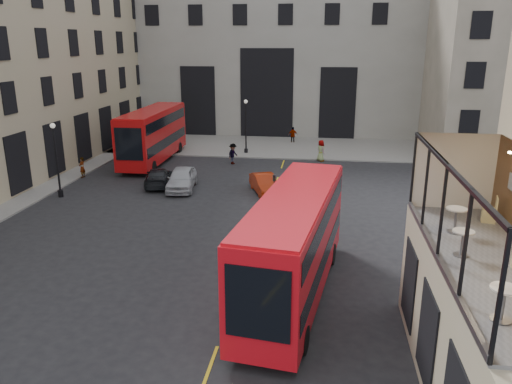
# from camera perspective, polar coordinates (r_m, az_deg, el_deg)

# --- Properties ---
(ground) EXTENTS (140.00, 140.00, 0.00)m
(ground) POSITION_cam_1_polar(r_m,az_deg,el_deg) (17.74, 1.24, -20.44)
(ground) COLOR black
(ground) RESTS_ON ground
(host_frontage) EXTENTS (3.00, 11.00, 4.50)m
(host_frontage) POSITION_cam_1_polar(r_m,az_deg,el_deg) (17.13, 24.21, -14.53)
(host_frontage) COLOR tan
(host_frontage) RESTS_ON ground
(cafe_floor) EXTENTS (3.00, 10.00, 0.10)m
(cafe_floor) POSITION_cam_1_polar(r_m,az_deg,el_deg) (16.11, 25.19, -7.47)
(cafe_floor) COLOR slate
(cafe_floor) RESTS_ON host_frontage
(gateway) EXTENTS (35.00, 10.60, 18.00)m
(gateway) POSITION_cam_1_polar(r_m,az_deg,el_deg) (62.37, 1.80, 15.62)
(gateway) COLOR #98968E
(gateway) RESTS_ON ground
(pavement_far) EXTENTS (40.00, 12.00, 0.12)m
(pavement_far) POSITION_cam_1_polar(r_m,az_deg,el_deg) (53.64, -0.48, 5.38)
(pavement_far) COLOR slate
(pavement_far) RESTS_ON ground
(traffic_light_near) EXTENTS (0.16, 0.20, 3.80)m
(traffic_light_near) POSITION_cam_1_polar(r_m,az_deg,el_deg) (27.44, 2.07, -0.80)
(traffic_light_near) COLOR black
(traffic_light_near) RESTS_ON ground
(traffic_light_far) EXTENTS (0.16, 0.20, 3.80)m
(traffic_light_far) POSITION_cam_1_polar(r_m,az_deg,el_deg) (45.93, -13.57, 5.96)
(traffic_light_far) COLOR black
(traffic_light_far) RESTS_ON ground
(street_lamp_a) EXTENTS (0.36, 0.36, 5.33)m
(street_lamp_a) POSITION_cam_1_polar(r_m,az_deg,el_deg) (37.94, -21.77, 2.93)
(street_lamp_a) COLOR black
(street_lamp_a) RESTS_ON ground
(street_lamp_b) EXTENTS (0.36, 0.36, 5.33)m
(street_lamp_b) POSITION_cam_1_polar(r_m,az_deg,el_deg) (49.33, -1.16, 7.12)
(street_lamp_b) COLOR black
(street_lamp_b) RESTS_ON ground
(bus_near) EXTENTS (4.22, 11.88, 4.64)m
(bus_near) POSITION_cam_1_polar(r_m,az_deg,el_deg) (21.40, 4.39, -5.54)
(bus_near) COLOR red
(bus_near) RESTS_ON ground
(bus_far) EXTENTS (2.88, 12.10, 4.82)m
(bus_far) POSITION_cam_1_polar(r_m,az_deg,el_deg) (46.87, -11.67, 6.65)
(bus_far) COLOR #AC0C0D
(bus_far) RESTS_ON ground
(car_a) EXTENTS (2.51, 5.01, 1.64)m
(car_a) POSITION_cam_1_polar(r_m,az_deg,el_deg) (37.96, -8.49, 1.52)
(car_a) COLOR #A7AAB0
(car_a) RESTS_ON ground
(car_b) EXTENTS (2.87, 4.43, 1.38)m
(car_b) POSITION_cam_1_polar(r_m,az_deg,el_deg) (36.68, 0.99, 0.95)
(car_b) COLOR #962209
(car_b) RESTS_ON ground
(car_c) EXTENTS (2.87, 4.92, 1.34)m
(car_c) POSITION_cam_1_polar(r_m,az_deg,el_deg) (39.33, -11.10, 1.70)
(car_c) COLOR black
(car_c) RESTS_ON ground
(bicycle) EXTENTS (2.01, 1.07, 1.01)m
(bicycle) POSITION_cam_1_polar(r_m,az_deg,el_deg) (30.26, 0.72, -2.92)
(bicycle) COLOR gray
(bicycle) RESTS_ON ground
(cyclist) EXTENTS (0.51, 0.71, 1.81)m
(cyclist) POSITION_cam_1_polar(r_m,az_deg,el_deg) (32.88, 2.65, -0.56)
(cyclist) COLOR yellow
(cyclist) RESTS_ON ground
(pedestrian_a) EXTENTS (1.03, 0.89, 1.82)m
(pedestrian_a) POSITION_cam_1_polar(r_m,az_deg,el_deg) (52.13, -14.19, 5.48)
(pedestrian_a) COLOR gray
(pedestrian_a) RESTS_ON ground
(pedestrian_b) EXTENTS (1.13, 1.39, 1.88)m
(pedestrian_b) POSITION_cam_1_polar(r_m,az_deg,el_deg) (45.38, -2.65, 4.38)
(pedestrian_b) COLOR gray
(pedestrian_b) RESTS_ON ground
(pedestrian_c) EXTENTS (1.09, 0.54, 1.80)m
(pedestrian_c) POSITION_cam_1_polar(r_m,az_deg,el_deg) (54.91, 4.25, 6.50)
(pedestrian_c) COLOR gray
(pedestrian_c) RESTS_ON ground
(pedestrian_d) EXTENTS (1.05, 1.15, 1.98)m
(pedestrian_d) POSITION_cam_1_polar(r_m,az_deg,el_deg) (46.84, 7.42, 4.71)
(pedestrian_d) COLOR gray
(pedestrian_d) RESTS_ON ground
(pedestrian_e) EXTENTS (0.48, 0.66, 1.71)m
(pedestrian_e) POSITION_cam_1_polar(r_m,az_deg,el_deg) (43.16, -19.25, 2.66)
(pedestrian_e) COLOR gray
(pedestrian_e) RESTS_ON ground
(cafe_table_near) EXTENTS (0.67, 0.67, 0.83)m
(cafe_table_near) POSITION_cam_1_polar(r_m,az_deg,el_deg) (12.86, 26.47, -10.87)
(cafe_table_near) COLOR white
(cafe_table_near) RESTS_ON cafe_floor
(cafe_table_mid) EXTENTS (0.63, 0.63, 0.79)m
(cafe_table_mid) POSITION_cam_1_polar(r_m,az_deg,el_deg) (16.06, 22.55, -5.00)
(cafe_table_mid) COLOR silver
(cafe_table_mid) RESTS_ON cafe_floor
(cafe_table_far) EXTENTS (0.68, 0.68, 0.85)m
(cafe_table_far) POSITION_cam_1_polar(r_m,az_deg,el_deg) (17.88, 21.89, -2.61)
(cafe_table_far) COLOR beige
(cafe_table_far) RESTS_ON cafe_floor
(cafe_chair_d) EXTENTS (0.55, 0.55, 0.93)m
(cafe_chair_d) POSITION_cam_1_polar(r_m,az_deg,el_deg) (19.50, 25.10, -2.30)
(cafe_chair_d) COLOR #CEBB77
(cafe_chair_d) RESTS_ON cafe_floor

